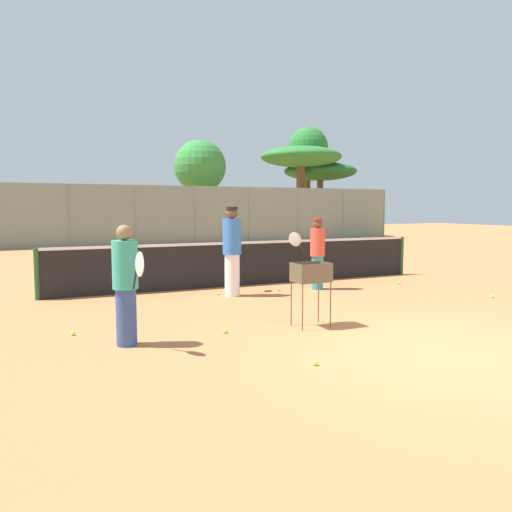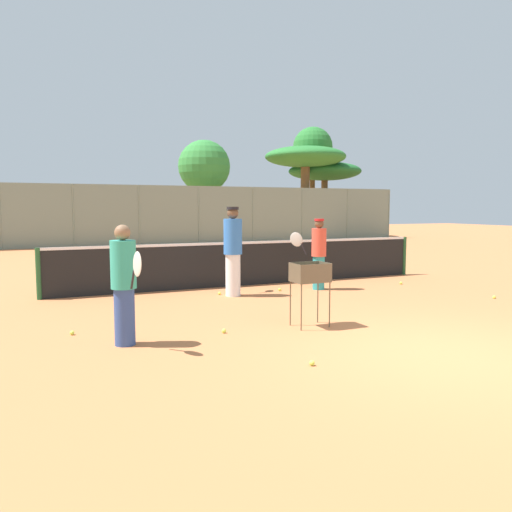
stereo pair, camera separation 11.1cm
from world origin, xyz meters
name	(u,v)px [view 1 (the left image)]	position (x,y,z in m)	size (l,w,h in m)	color
ground_plane	(446,354)	(0.00, 0.00, 0.00)	(80.00, 80.00, 0.00)	#C67242
tennis_net	(249,262)	(0.00, 6.32, 0.56)	(9.56, 0.10, 1.07)	#26592D
back_fence	(135,215)	(0.00, 20.18, 1.49)	(30.75, 0.08, 2.99)	gray
tree_0	(200,167)	(4.09, 22.29, 4.16)	(2.92, 2.92, 5.64)	brown
tree_1	(320,172)	(12.59, 23.29, 4.15)	(4.70, 4.70, 4.80)	brown
tree_2	(308,149)	(12.43, 24.58, 5.78)	(2.64, 2.64, 7.22)	brown
tree_3	(301,159)	(10.30, 21.81, 4.80)	(4.87, 4.87, 5.52)	brown
player_white_outfit	(126,284)	(-3.68, 2.14, 0.86)	(0.35, 0.89, 1.66)	#334C8C
player_red_cap	(232,250)	(-0.92, 5.11, 0.99)	(0.54, 0.89, 1.90)	white
player_yellow_shirt	(317,253)	(1.18, 5.10, 0.85)	(0.76, 0.61, 1.63)	teal
ball_cart	(311,278)	(-0.81, 2.04, 0.78)	(0.56, 0.41, 1.02)	brown
tennis_ball_0	(219,293)	(-1.15, 5.35, 0.03)	(0.07, 0.07, 0.07)	#D1E54C
tennis_ball_1	(399,283)	(3.44, 4.91, 0.03)	(0.07, 0.07, 0.07)	#D1E54C
tennis_ball_2	(73,333)	(-4.32, 3.01, 0.03)	(0.07, 0.07, 0.07)	#D1E54C
tennis_ball_3	(225,331)	(-2.21, 2.20, 0.03)	(0.07, 0.07, 0.07)	#D1E54C
tennis_ball_4	(315,363)	(-1.79, 0.30, 0.03)	(0.07, 0.07, 0.07)	#D1E54C
tennis_ball_5	(492,297)	(3.92, 2.58, 0.03)	(0.07, 0.07, 0.07)	#D1E54C
tennis_ball_6	(279,289)	(0.27, 5.26, 0.03)	(0.07, 0.07, 0.07)	#D1E54C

